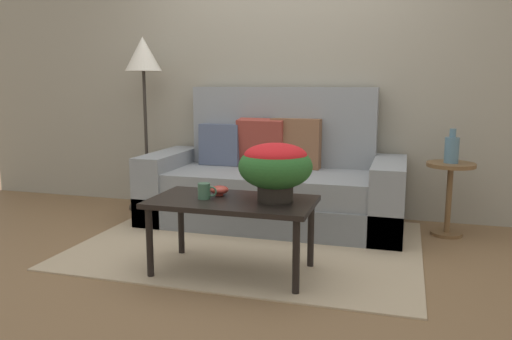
{
  "coord_description": "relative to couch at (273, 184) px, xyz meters",
  "views": [
    {
      "loc": [
        1.05,
        -3.36,
        1.18
      ],
      "look_at": [
        0.04,
        0.06,
        0.56
      ],
      "focal_mm": 35.64,
      "sensor_mm": 36.0,
      "label": 1
    }
  ],
  "objects": [
    {
      "name": "coffee_table",
      "position": [
        0.05,
        -1.19,
        0.09
      ],
      "size": [
        1.0,
        0.55,
        0.47
      ],
      "color": "black",
      "rests_on": "ground"
    },
    {
      "name": "coffee_mug",
      "position": [
        -0.12,
        -1.22,
        0.19
      ],
      "size": [
        0.12,
        0.08,
        0.1
      ],
      "color": "#3D664C",
      "rests_on": "coffee_table"
    },
    {
      "name": "wall_back",
      "position": [
        -0.0,
        0.47,
        1.17
      ],
      "size": [
        6.4,
        0.12,
        2.99
      ],
      "primitive_type": "cube",
      "color": "gray",
      "rests_on": "ground"
    },
    {
      "name": "area_rug",
      "position": [
        -0.0,
        -0.63,
        -0.33
      ],
      "size": [
        2.4,
        1.82,
        0.01
      ],
      "primitive_type": "cube",
      "color": "tan",
      "rests_on": "ground"
    },
    {
      "name": "table_vase",
      "position": [
        1.39,
        0.02,
        0.35
      ],
      "size": [
        0.11,
        0.11,
        0.26
      ],
      "color": "slate",
      "rests_on": "side_table"
    },
    {
      "name": "snack_bowl",
      "position": [
        -0.06,
        -1.1,
        0.17
      ],
      "size": [
        0.12,
        0.12,
        0.06
      ],
      "color": "#B2382D",
      "rests_on": "coffee_table"
    },
    {
      "name": "floor_lamp",
      "position": [
        -1.25,
        0.14,
        0.93
      ],
      "size": [
        0.35,
        0.35,
        1.58
      ],
      "color": "#2D2823",
      "rests_on": "ground"
    },
    {
      "name": "side_table",
      "position": [
        1.39,
        0.03,
        0.06
      ],
      "size": [
        0.36,
        0.36,
        0.57
      ],
      "color": "brown",
      "rests_on": "ground"
    },
    {
      "name": "potted_plant",
      "position": [
        0.31,
        -1.14,
        0.35
      ],
      "size": [
        0.45,
        0.45,
        0.35
      ],
      "color": "black",
      "rests_on": "coffee_table"
    },
    {
      "name": "couch",
      "position": [
        0.0,
        0.0,
        0.0
      ],
      "size": [
        2.12,
        0.88,
        1.13
      ],
      "color": "slate",
      "rests_on": "ground"
    },
    {
      "name": "ground_plane",
      "position": [
        -0.0,
        -0.69,
        -0.33
      ],
      "size": [
        14.0,
        14.0,
        0.0
      ],
      "primitive_type": "plane",
      "color": "brown"
    }
  ]
}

